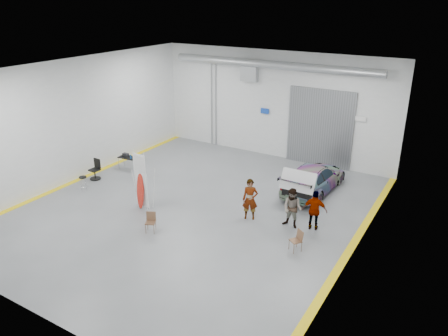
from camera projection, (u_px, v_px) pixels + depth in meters
The scene contains 13 objects.
ground at pixel (194, 209), 19.20m from camera, with size 16.00×16.00×0.00m, color slate.
room_shell at pixel (224, 108), 19.33m from camera, with size 14.02×16.18×6.01m.
sedan_car at pixel (314, 178), 20.69m from camera, with size 1.87×4.60×1.33m, color white.
person_a at pixel (250, 199), 18.03m from camera, with size 0.64×0.42×1.77m, color #7E6245.
person_b at pixel (292, 208), 17.39m from camera, with size 0.82×0.63×1.67m, color #467181.
person_c at pixel (315, 210), 17.22m from camera, with size 0.97×0.40×1.67m, color #955D31.
surfboard_display at pixel (141, 186), 18.85m from camera, with size 0.75×0.26×2.67m.
folding_chair_near at pixel (151, 226), 17.24m from camera, with size 0.51×0.54×0.80m.
folding_chair_far at pixel (295, 244), 15.97m from camera, with size 0.53×0.58×0.81m.
shop_stool at pixel (83, 184), 20.84m from camera, with size 0.36×0.36×0.71m.
work_table at pixel (128, 157), 23.32m from camera, with size 1.13×0.64×0.88m.
office_chair at pixel (96, 171), 22.12m from camera, with size 0.55×0.55×1.04m.
trunk_lid at pixel (298, 179), 18.81m from camera, with size 1.55×0.94×0.04m, color silver.
Camera 1 is at (10.00, -14.01, 8.78)m, focal length 35.00 mm.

